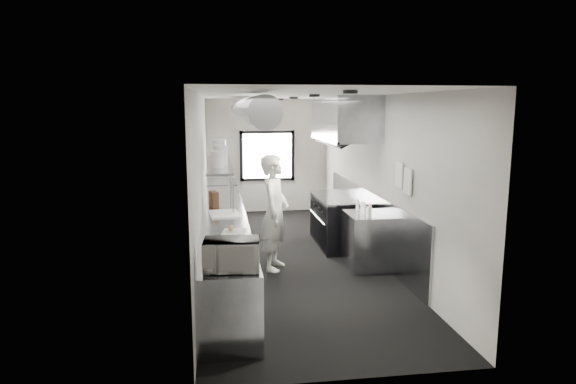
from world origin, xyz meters
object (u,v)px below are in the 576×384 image
object	(u,v)px
deli_tub_b	(217,243)
plate_stack_d	(220,149)
plate_stack_a	(218,159)
squeeze_bottle_e	(358,205)
squeeze_bottle_c	(364,208)
cutting_board	(224,214)
bottle_station	(367,241)
exhaust_hood	(344,119)
pass_shelf	(220,165)
plate_stack_c	(219,153)
plate_stack_b	(220,155)
knife_block	(214,199)
far_work_table	(222,200)
line_cook	(275,213)
range	(339,221)
deli_tub_a	(213,245)
squeeze_bottle_b	(370,210)
small_plate	(231,232)
squeeze_bottle_d	(362,207)
squeeze_bottle_a	(368,212)
microwave	(231,255)
prep_counter	(225,243)

from	to	relation	value
deli_tub_b	plate_stack_d	distance (m)	4.08
plate_stack_a	squeeze_bottle_e	world-z (taller)	plate_stack_a
squeeze_bottle_c	cutting_board	bearing A→B (deg)	172.28
bottle_station	squeeze_bottle_e	distance (m)	0.63
exhaust_hood	pass_shelf	world-z (taller)	exhaust_hood
plate_stack_c	squeeze_bottle_e	world-z (taller)	plate_stack_c
plate_stack_b	knife_block	bearing A→B (deg)	-104.72
far_work_table	line_cook	size ratio (longest dim) A/B	0.64
range	deli_tub_a	xyz separation A→B (m)	(-2.35, -3.08, 0.47)
deli_tub_b	squeeze_bottle_e	size ratio (longest dim) A/B	0.76
bottle_station	squeeze_bottle_b	world-z (taller)	squeeze_bottle_b
small_plate	squeeze_bottle_d	xyz separation A→B (m)	(2.16, 0.99, 0.08)
squeeze_bottle_a	bottle_station	bearing A→B (deg)	75.43
microwave	deli_tub_a	bearing A→B (deg)	107.94
microwave	knife_block	distance (m)	3.45
plate_stack_b	squeeze_bottle_c	distance (m)	2.80
line_cook	squeeze_bottle_e	size ratio (longest dim) A/B	11.05
squeeze_bottle_d	prep_counter	bearing A→B (deg)	177.70
bottle_station	microwave	world-z (taller)	microwave
bottle_station	microwave	xyz separation A→B (m)	(-2.26, -2.50, 0.61)
deli_tub_a	plate_stack_d	size ratio (longest dim) A/B	0.32
small_plate	squeeze_bottle_e	distance (m)	2.47
knife_block	plate_stack_c	size ratio (longest dim) A/B	0.84
far_work_table	squeeze_bottle_a	world-z (taller)	squeeze_bottle_a
exhaust_hood	bottle_station	world-z (taller)	exhaust_hood
microwave	squeeze_bottle_d	xyz separation A→B (m)	(2.21, 2.61, -0.08)
line_cook	plate_stack_d	xyz separation A→B (m)	(-0.84, 2.26, 0.83)
range	squeeze_bottle_c	size ratio (longest dim) A/B	8.65
plate_stack_d	prep_counter	bearing A→B (deg)	-89.15
far_work_table	line_cook	distance (m)	3.86
far_work_table	knife_block	distance (m)	3.02
deli_tub_a	exhaust_hood	bearing A→B (deg)	51.94
deli_tub_b	range	bearing A→B (deg)	52.37
plate_stack_d	exhaust_hood	bearing A→B (deg)	-23.92
pass_shelf	range	size ratio (longest dim) A/B	1.88
far_work_table	squeeze_bottle_b	distance (m)	4.68
knife_block	squeeze_bottle_b	bearing A→B (deg)	-42.45
pass_shelf	line_cook	bearing A→B (deg)	-61.31
pass_shelf	plate_stack_c	world-z (taller)	plate_stack_c
squeeze_bottle_a	small_plate	bearing A→B (deg)	-163.96
far_work_table	squeeze_bottle_d	bearing A→B (deg)	-59.40
deli_tub_b	deli_tub_a	bearing A→B (deg)	-117.71
exhaust_hood	squeeze_bottle_c	world-z (taller)	exhaust_hood
line_cook	small_plate	world-z (taller)	line_cook
exhaust_hood	plate_stack_a	xyz separation A→B (m)	(-2.32, -0.32, -0.68)
deli_tub_a	cutting_board	xyz separation A→B (m)	(0.16, 1.96, -0.03)
pass_shelf	plate_stack_d	bearing A→B (deg)	89.36
range	squeeze_bottle_a	xyz separation A→B (m)	(0.04, -1.66, 0.52)
cutting_board	prep_counter	bearing A→B (deg)	-91.45
plate_stack_a	squeeze_bottle_b	distance (m)	2.76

